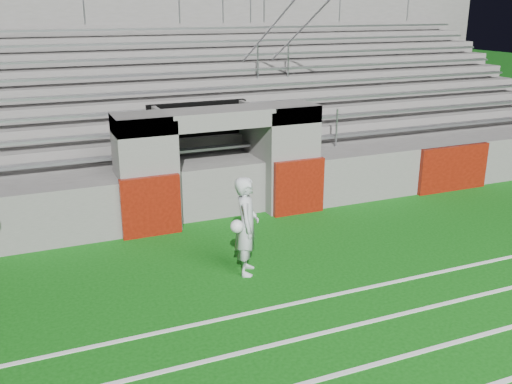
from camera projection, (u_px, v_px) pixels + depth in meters
name	position (u px, v px, depth m)	size (l,w,h in m)	color
ground	(283.00, 276.00, 10.69)	(90.00, 90.00, 0.00)	#0D500E
stadium_structure	(171.00, 122.00, 17.21)	(26.00, 8.48, 5.42)	#63605E
goalkeeper_with_ball	(246.00, 226.00, 10.57)	(0.71, 0.81, 1.89)	silver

